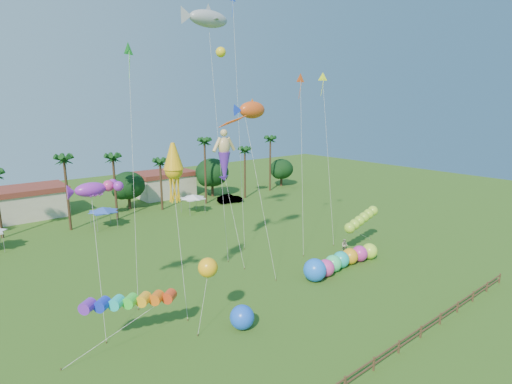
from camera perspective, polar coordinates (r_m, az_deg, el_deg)
ground at (r=35.05m, az=10.90°, el=-17.35°), size 160.00×160.00×0.00m
tree_line at (r=69.99m, az=-15.53°, el=1.25°), size 69.46×8.91×11.00m
buildings_row at (r=73.74m, az=-22.06°, el=-0.47°), size 35.00×7.00×4.00m
tent_row at (r=60.01m, az=-20.81°, el=-2.42°), size 31.00×4.00×0.60m
fence at (r=31.85m, az=19.75°, el=-19.92°), size 36.12×0.12×1.00m
car_b at (r=71.63m, az=-3.71°, el=-0.96°), size 4.77×2.54×1.49m
spectator_b at (r=49.23m, az=12.54°, el=-7.47°), size 0.88×0.95×1.56m
caterpillar_inflatable at (r=43.92m, az=11.81°, el=-9.66°), size 11.30×2.59×2.30m
blue_ball at (r=32.77m, az=-2.00°, el=-17.43°), size 1.93×1.93×1.93m
rainbow_tube at (r=31.04m, az=-15.06°, el=-15.06°), size 9.15×4.00×3.63m
green_worm at (r=48.13m, az=13.24°, el=-5.03°), size 9.63×3.84×3.88m
orange_ball_kite at (r=31.26m, az=-6.88°, el=-10.67°), size 2.37×1.93×5.84m
merman_kite at (r=43.96m, az=-4.55°, el=4.77°), size 2.57×5.14×14.17m
fish_kite at (r=42.38m, az=-0.54°, el=11.63°), size 4.97×6.96×17.69m
shark_kite at (r=48.03m, az=-6.79°, el=23.35°), size 6.83×7.27×27.61m
squid_kite at (r=33.93m, az=-11.66°, el=3.03°), size 2.03×4.30×14.31m
lobster_kite at (r=32.96m, az=-22.53°, el=0.32°), size 4.30×5.01×11.70m
delta_kite_red at (r=47.48m, az=6.38°, el=15.41°), size 2.59×3.25×20.76m
delta_kite_yellow at (r=50.42m, az=9.54°, el=15.43°), size 1.21×3.54×21.03m
delta_kite_green at (r=36.74m, az=-17.73°, el=18.28°), size 2.67×3.69×22.36m
delta_kite_blue at (r=51.98m, az=-3.31°, el=25.23°), size 2.60×4.79×30.12m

